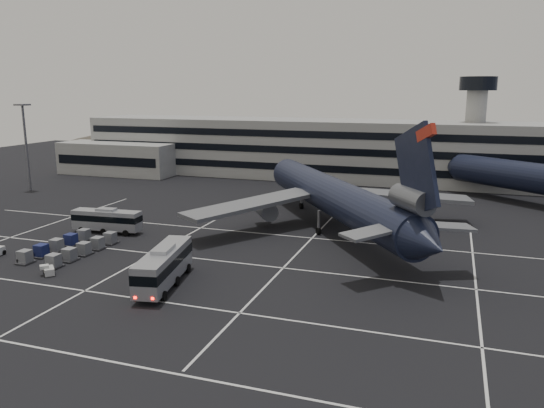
% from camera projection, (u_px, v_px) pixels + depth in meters
% --- Properties ---
extents(ground, '(260.00, 260.00, 0.00)m').
position_uv_depth(ground, '(179.00, 268.00, 64.44)').
color(ground, black).
rests_on(ground, ground).
extents(lane_markings, '(90.00, 55.62, 0.01)m').
position_uv_depth(lane_markings, '(189.00, 267.00, 64.81)').
color(lane_markings, silver).
rests_on(lane_markings, ground).
extents(terminal, '(125.00, 26.00, 24.00)m').
position_uv_depth(terminal, '(308.00, 149.00, 129.72)').
color(terminal, gray).
rests_on(terminal, ground).
extents(hills, '(352.00, 180.00, 44.00)m').
position_uv_depth(hills, '(418.00, 172.00, 218.62)').
color(hills, '#38332B').
rests_on(hills, ground).
extents(lightpole_left, '(2.40, 2.40, 18.28)m').
position_uv_depth(lightpole_left, '(25.00, 135.00, 111.62)').
color(lightpole_left, slate).
rests_on(lightpole_left, ground).
extents(trijet_main, '(40.31, 50.37, 18.08)m').
position_uv_depth(trijet_main, '(335.00, 197.00, 80.33)').
color(trijet_main, black).
rests_on(trijet_main, ground).
extents(bus_near, '(5.25, 12.78, 4.40)m').
position_uv_depth(bus_near, '(164.00, 265.00, 58.20)').
color(bus_near, '#95979C').
rests_on(bus_near, ground).
extents(bus_far, '(10.80, 3.39, 3.75)m').
position_uv_depth(bus_far, '(107.00, 219.00, 79.89)').
color(bus_far, '#95979C').
rests_on(bus_far, ground).
extents(tug_b, '(2.21, 2.19, 1.25)m').
position_uv_depth(tug_b, '(49.00, 270.00, 61.86)').
color(tug_b, beige).
rests_on(tug_b, ground).
extents(uld_cluster, '(6.69, 13.06, 1.67)m').
position_uv_depth(uld_cluster, '(70.00, 247.00, 70.11)').
color(uld_cluster, '#2D2D30').
rests_on(uld_cluster, ground).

